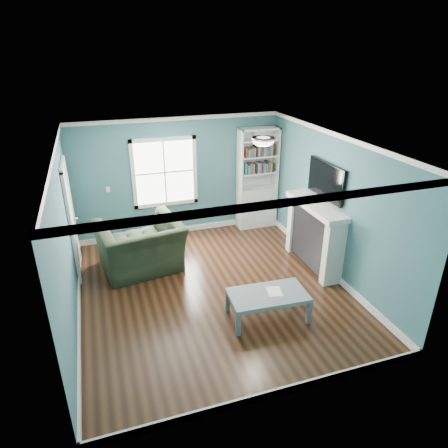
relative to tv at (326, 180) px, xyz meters
name	(u,v)px	position (x,y,z in m)	size (l,w,h in m)	color
floor	(213,289)	(-2.20, -0.20, -1.72)	(5.00, 5.00, 0.00)	black
room_walls	(212,206)	(-2.20, -0.20, -0.14)	(5.00, 5.00, 5.00)	#35686D
trim	(212,226)	(-2.20, -0.20, -0.49)	(4.50, 5.00, 2.60)	white
window	(165,172)	(-2.50, 2.29, -0.27)	(1.40, 0.06, 1.50)	white
bookshelf	(257,188)	(-0.43, 2.10, -0.80)	(0.90, 0.35, 2.31)	silver
fireplace	(314,236)	(-0.12, 0.00, -1.09)	(0.44, 1.58, 1.30)	black
tv	(326,180)	(0.00, 0.00, 0.00)	(0.06, 1.10, 0.65)	black
door	(71,219)	(-4.42, 1.20, -0.65)	(0.12, 0.98, 2.17)	silver
ceiling_fixture	(263,141)	(-1.30, -0.10, 0.82)	(0.38, 0.38, 0.15)	white
light_switch	(108,189)	(-3.70, 2.28, -0.52)	(0.08, 0.01, 0.12)	white
recliner	(140,239)	(-3.27, 0.91, -1.08)	(1.47, 0.95, 1.28)	black
coffee_table	(268,297)	(-1.61, -1.21, -1.34)	(1.24, 0.73, 0.44)	#505A60
paper_sheet	(274,291)	(-1.49, -1.19, -1.29)	(0.22, 0.28, 0.00)	white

